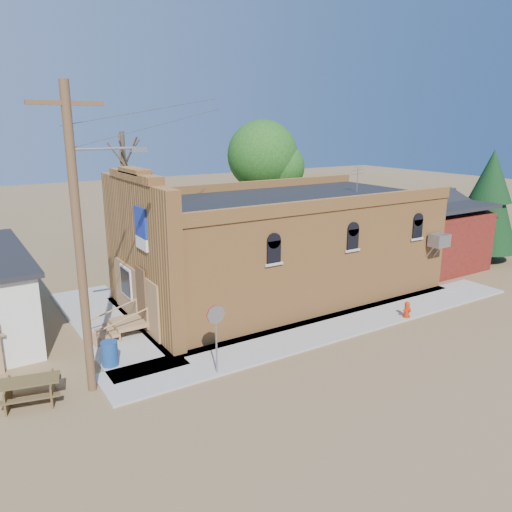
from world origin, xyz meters
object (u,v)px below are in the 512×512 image
fire_hydrant (407,309)px  stop_sign (216,321)px  picnic_table (30,387)px  trash_barrel (110,353)px  utility_pole (80,237)px  brick_bar (278,246)px

fire_hydrant → stop_sign: stop_sign is taller
fire_hydrant → picnic_table: 14.35m
stop_sign → trash_barrel: 3.87m
utility_pole → trash_barrel: (0.84, 1.15, -4.27)m
brick_bar → stop_sign: 8.28m
stop_sign → picnic_table: (-5.36, 1.47, -1.40)m
utility_pole → brick_bar: bearing=23.7°
brick_bar → fire_hydrant: (2.74, -5.50, -1.92)m
picnic_table → stop_sign: bearing=-2.1°
brick_bar → fire_hydrant: bearing=-63.5°
trash_barrel → fire_hydrant: bearing=-11.4°
stop_sign → utility_pole: bearing=-174.2°
trash_barrel → picnic_table: (-2.59, -0.88, -0.05)m
fire_hydrant → stop_sign: (-8.91, 0.00, 1.44)m
brick_bar → picnic_table: brick_bar is taller
brick_bar → utility_pole: utility_pole is taller
brick_bar → stop_sign: brick_bar is taller
utility_pole → trash_barrel: utility_pole is taller
utility_pole → fire_hydrant: 13.32m
trash_barrel → utility_pole: bearing=-126.4°
trash_barrel → picnic_table: size_ratio=0.44×
stop_sign → picnic_table: bearing=-171.2°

